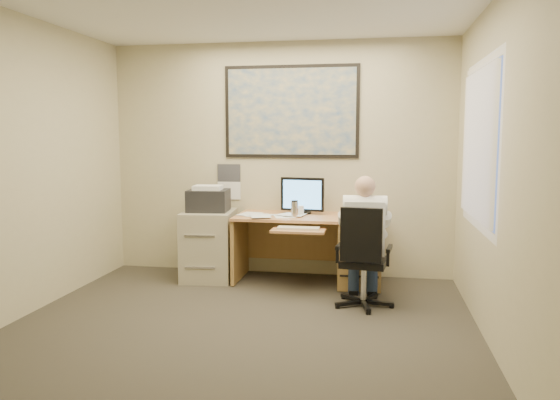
% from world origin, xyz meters
% --- Properties ---
extents(room_shell, '(4.00, 4.50, 2.70)m').
position_xyz_m(room_shell, '(0.00, 0.00, 1.35)').
color(room_shell, '#343028').
rests_on(room_shell, ground).
extents(desk, '(1.60, 0.97, 1.15)m').
position_xyz_m(desk, '(0.72, 1.90, 0.44)').
color(desk, tan).
rests_on(desk, ground).
extents(world_map, '(1.56, 0.03, 1.06)m').
position_xyz_m(world_map, '(0.14, 2.23, 1.90)').
color(world_map, '#1E4C93').
rests_on(world_map, room_shell).
extents(wall_calendar, '(0.28, 0.01, 0.42)m').
position_xyz_m(wall_calendar, '(-0.61, 2.24, 1.08)').
color(wall_calendar, white).
rests_on(wall_calendar, room_shell).
extents(window_blinds, '(0.06, 1.40, 1.30)m').
position_xyz_m(window_blinds, '(1.97, 0.80, 1.55)').
color(window_blinds, silver).
rests_on(window_blinds, room_shell).
extents(filing_cabinet, '(0.61, 0.71, 1.07)m').
position_xyz_m(filing_cabinet, '(-0.75, 1.85, 0.46)').
color(filing_cabinet, '#ADA68B').
rests_on(filing_cabinet, ground).
extents(office_chair, '(0.65, 0.65, 0.98)m').
position_xyz_m(office_chair, '(1.02, 1.08, 0.28)').
color(office_chair, black).
rests_on(office_chair, ground).
extents(person, '(0.55, 0.77, 1.25)m').
position_xyz_m(person, '(1.02, 1.15, 0.62)').
color(person, white).
rests_on(person, office_chair).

